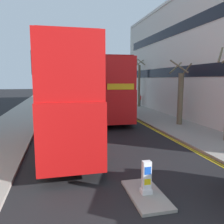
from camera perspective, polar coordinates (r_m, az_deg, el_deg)
sidewalk_right at (r=21.22m, az=12.82°, el=-2.19°), size 4.00×80.00×0.14m
sidewalk_left at (r=19.48m, az=-24.15°, el=-3.65°), size 4.00×80.00×0.14m
kerb_line_outer at (r=18.58m, az=9.67°, el=-3.78°), size 0.10×56.00×0.01m
kerb_line_inner at (r=18.52m, az=9.21°, el=-3.81°), size 0.10×56.00×0.01m
traffic_island at (r=8.11m, az=8.52°, el=-19.79°), size 1.10×2.20×0.10m
keep_left_bollard at (r=7.87m, az=8.61°, el=-16.21°), size 0.36×0.28×1.11m
double_decker_bus_away at (r=13.23m, az=-11.47°, el=4.54°), size 2.81×10.81×5.64m
double_decker_bus_oncoming at (r=22.03m, az=-0.90°, el=6.15°), size 3.15×10.90×5.64m
pedestrian_far at (r=31.63m, az=6.97°, el=3.04°), size 0.34×0.22×1.62m
street_tree_near at (r=38.16m, az=1.40°, el=7.40°), size 1.46×1.61×6.45m
street_tree_mid at (r=30.86m, az=6.87°, el=7.43°), size 1.60×1.63×6.67m
street_tree_far at (r=19.43m, az=16.72°, el=3.70°), size 1.68×1.95×5.22m
townhouse_terrace_right at (r=26.80m, az=24.68°, el=12.05°), size 10.08×28.00×11.90m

